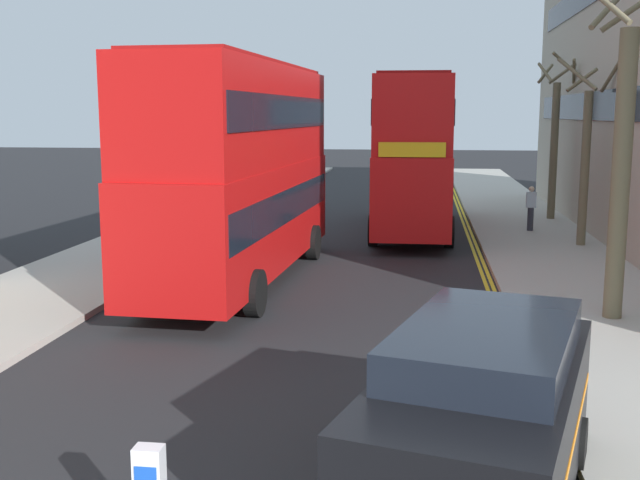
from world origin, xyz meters
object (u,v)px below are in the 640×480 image
at_px(double_decker_bus_away, 241,166).
at_px(taxi_minivan, 480,424).
at_px(pedestrian_far, 531,208).
at_px(double_decker_bus_oncoming, 413,150).

xyz_separation_m(double_decker_bus_away, taxi_minivan, (5.29, -11.28, -1.96)).
relative_size(double_decker_bus_away, taxi_minivan, 2.12).
bearing_deg(double_decker_bus_away, pedestrian_far, 46.77).
bearing_deg(pedestrian_far, double_decker_bus_oncoming, 178.17).
distance_m(double_decker_bus_oncoming, taxi_minivan, 20.65).
bearing_deg(double_decker_bus_away, double_decker_bus_oncoming, 65.17).
xyz_separation_m(double_decker_bus_oncoming, pedestrian_far, (4.29, -0.14, -2.04)).
xyz_separation_m(double_decker_bus_away, double_decker_bus_oncoming, (4.28, 9.25, 0.00)).
bearing_deg(taxi_minivan, double_decker_bus_oncoming, 92.82).
relative_size(double_decker_bus_away, pedestrian_far, 6.73).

